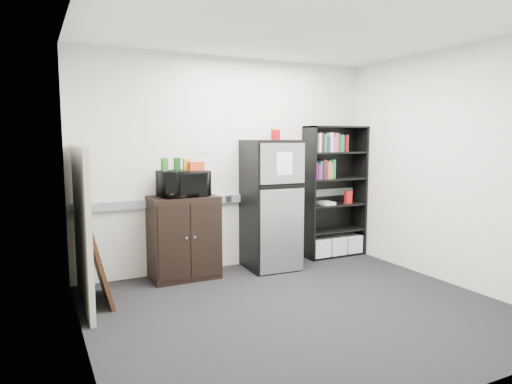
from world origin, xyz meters
TOP-DOWN VIEW (x-y plane):
  - floor at (0.00, 0.00)m, footprint 4.00×4.00m
  - wall_back at (0.00, 1.75)m, footprint 4.00×0.02m
  - wall_right at (2.00, 0.00)m, footprint 0.02×3.50m
  - wall_left at (-2.00, 0.00)m, footprint 0.02×3.50m
  - ceiling at (0.00, 0.00)m, footprint 4.00×3.50m
  - electrical_raceway at (0.00, 1.72)m, footprint 3.92×0.05m
  - wall_note at (-0.35, 1.74)m, footprint 0.14×0.00m
  - bookshelf at (1.53, 1.57)m, footprint 0.90×0.34m
  - cubicle_partition at (-1.90, 1.08)m, footprint 0.06×1.30m
  - cabinet at (-0.72, 1.50)m, footprint 0.80×0.53m
  - microwave at (-0.72, 1.48)m, footprint 0.59×0.42m
  - snack_box_a at (-0.93, 1.52)m, footprint 0.08×0.07m
  - snack_box_b at (-0.78, 1.52)m, footprint 0.07×0.05m
  - snack_box_c at (-0.67, 1.52)m, footprint 0.07×0.05m
  - snack_bag at (-0.56, 1.47)m, footprint 0.18×0.11m
  - refrigerator at (0.42, 1.42)m, footprint 0.65×0.68m
  - coffee_can at (0.56, 1.55)m, footprint 0.12×0.12m
  - framed_poster at (-1.77, 1.09)m, footprint 0.24×0.68m

SIDE VIEW (x-z plane):
  - floor at x=0.00m, z-range 0.00..0.00m
  - framed_poster at x=-1.77m, z-range 0.01..0.87m
  - cabinet at x=-0.72m, z-range 0.00..1.00m
  - cubicle_partition at x=-1.90m, z-range 0.00..1.62m
  - refrigerator at x=0.42m, z-range 0.00..1.66m
  - electrical_raceway at x=0.00m, z-range 0.85..0.95m
  - bookshelf at x=1.53m, z-range -0.01..1.84m
  - microwave at x=-0.72m, z-range 1.00..1.30m
  - wall_back at x=0.00m, z-range 0.00..2.70m
  - wall_right at x=2.00m, z-range 0.00..2.70m
  - wall_left at x=-2.00m, z-range 0.00..2.70m
  - snack_bag at x=-0.56m, z-range 1.30..1.40m
  - snack_box_c at x=-0.67m, z-range 1.30..1.44m
  - snack_box_a at x=-0.93m, z-range 1.30..1.45m
  - snack_box_b at x=-0.78m, z-range 1.30..1.45m
  - wall_note at x=-0.35m, z-range 1.50..1.60m
  - coffee_can at x=0.56m, z-range 1.66..1.83m
  - ceiling at x=0.00m, z-range 2.69..2.71m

